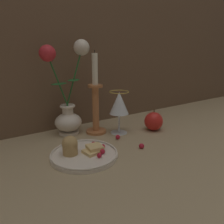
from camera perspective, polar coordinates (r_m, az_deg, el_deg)
name	(u,v)px	position (r m, az deg, el deg)	size (l,w,h in m)	color
ground_plane	(107,142)	(0.78, -1.37, -7.87)	(2.40, 2.40, 0.00)	#9E8966
vase	(68,101)	(0.84, -11.48, 2.93)	(0.19, 0.10, 0.35)	silver
plate_with_pastries	(82,152)	(0.68, -7.81, -10.37)	(0.20, 0.20, 0.07)	silver
wine_glass	(119,105)	(0.83, 1.87, 1.97)	(0.08, 0.08, 0.16)	silver
candlestick	(96,104)	(0.83, -4.31, 2.05)	(0.08, 0.08, 0.31)	#B77042
apple_beside_vase	(154,121)	(0.89, 11.04, -2.44)	(0.07, 0.07, 0.09)	red
berry_near_plate	(118,137)	(0.80, 1.51, -6.54)	(0.02, 0.02, 0.02)	#AD192D
berry_front_center	(142,146)	(0.73, 7.72, -8.80)	(0.02, 0.02, 0.02)	#AD192D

